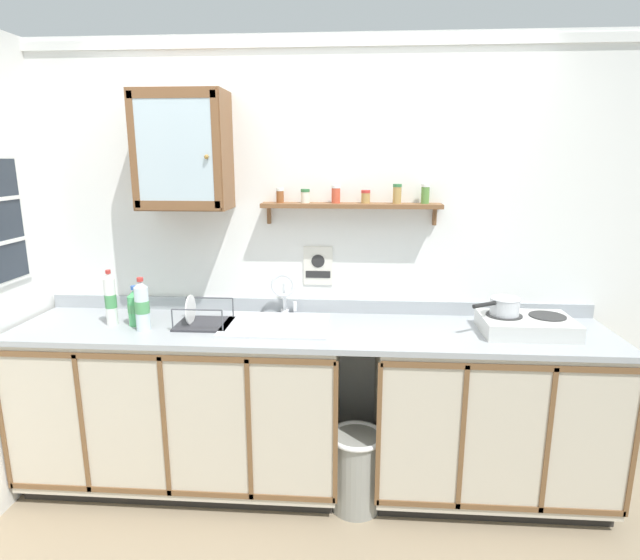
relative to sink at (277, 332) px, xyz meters
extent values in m
plane|color=gray|center=(0.19, -0.42, -0.92)|extent=(6.26, 6.26, 0.00)
cube|color=white|center=(0.19, 0.30, 0.33)|extent=(3.86, 0.05, 2.52)
cube|color=white|center=(0.19, 0.27, 1.54)|extent=(3.86, 0.02, 0.05)
cube|color=black|center=(-0.54, -0.01, -0.88)|extent=(1.73, 0.55, 0.08)
cube|color=beige|center=(-0.54, -0.04, -0.42)|extent=(1.76, 0.61, 0.85)
cube|color=brown|center=(-0.54, -0.35, -0.03)|extent=(1.76, 0.01, 0.03)
cube|color=brown|center=(-0.54, -0.35, -0.79)|extent=(1.76, 0.01, 0.03)
cube|color=brown|center=(-1.42, -0.35, -0.42)|extent=(0.02, 0.01, 0.79)
cube|color=brown|center=(-0.98, -0.35, -0.42)|extent=(0.02, 0.01, 0.79)
cube|color=brown|center=(-0.54, -0.35, -0.42)|extent=(0.02, 0.01, 0.79)
cube|color=brown|center=(-0.10, -0.35, -0.42)|extent=(0.02, 0.01, 0.79)
cube|color=brown|center=(0.34, -0.35, -0.42)|extent=(0.02, 0.01, 0.79)
cube|color=black|center=(1.18, -0.01, -0.88)|extent=(1.21, 0.55, 0.08)
cube|color=beige|center=(1.18, -0.04, -0.42)|extent=(1.24, 0.61, 0.85)
cube|color=brown|center=(1.18, -0.35, -0.03)|extent=(1.24, 0.01, 0.03)
cube|color=brown|center=(1.18, -0.35, -0.79)|extent=(1.24, 0.01, 0.03)
cube|color=brown|center=(0.56, -0.35, -0.42)|extent=(0.02, 0.01, 0.79)
cube|color=brown|center=(0.97, -0.35, -0.42)|extent=(0.02, 0.01, 0.79)
cube|color=brown|center=(1.39, -0.35, -0.42)|extent=(0.02, 0.01, 0.79)
cube|color=brown|center=(1.80, -0.35, -0.42)|extent=(0.02, 0.01, 0.79)
cube|color=#9EA3A8|center=(0.19, -0.04, 0.03)|extent=(3.22, 0.64, 0.03)
cube|color=#9EA3A8|center=(0.19, 0.26, 0.08)|extent=(3.22, 0.02, 0.08)
cube|color=silver|center=(0.00, -0.02, 0.05)|extent=(0.58, 0.44, 0.01)
cube|color=slate|center=(0.00, -0.02, -0.09)|extent=(0.49, 0.36, 0.01)
cube|color=slate|center=(0.00, 0.17, -0.03)|extent=(0.49, 0.01, 0.14)
cube|color=slate|center=(0.00, -0.20, -0.03)|extent=(0.49, 0.01, 0.14)
cylinder|color=#4C4C51|center=(0.00, -0.02, -0.10)|extent=(0.04, 0.04, 0.01)
cylinder|color=silver|center=(0.02, 0.22, 0.05)|extent=(0.05, 0.05, 0.02)
cylinder|color=silver|center=(0.02, 0.22, 0.15)|extent=(0.02, 0.02, 0.16)
torus|color=silver|center=(0.02, 0.16, 0.23)|extent=(0.14, 0.02, 0.14)
cylinder|color=silver|center=(0.08, 0.22, 0.09)|extent=(0.02, 0.02, 0.06)
cube|color=silver|center=(1.33, -0.04, 0.08)|extent=(0.47, 0.33, 0.09)
cylinder|color=#2D2D2D|center=(1.22, -0.01, 0.13)|extent=(0.19, 0.19, 0.01)
cylinder|color=#2D2D2D|center=(1.44, -0.01, 0.13)|extent=(0.19, 0.19, 0.01)
cylinder|color=black|center=(1.22, -0.19, 0.08)|extent=(0.03, 0.02, 0.03)
cylinder|color=black|center=(1.44, -0.19, 0.08)|extent=(0.03, 0.02, 0.03)
cylinder|color=silver|center=(1.22, -0.01, 0.18)|extent=(0.15, 0.15, 0.09)
torus|color=silver|center=(1.22, -0.01, 0.22)|extent=(0.16, 0.16, 0.01)
cylinder|color=black|center=(1.09, -0.09, 0.21)|extent=(0.14, 0.10, 0.02)
cylinder|color=white|center=(-0.90, -0.06, 0.17)|extent=(0.06, 0.06, 0.26)
cone|color=white|center=(-0.90, -0.06, 0.32)|extent=(0.06, 0.06, 0.03)
cylinder|color=red|center=(-0.90, -0.06, 0.34)|extent=(0.03, 0.03, 0.02)
cylinder|color=#4C9959|center=(-0.90, -0.06, 0.18)|extent=(0.06, 0.06, 0.07)
cylinder|color=#4CB266|center=(-0.77, -0.05, 0.12)|extent=(0.08, 0.08, 0.16)
cone|color=#4CB266|center=(-0.77, -0.05, 0.22)|extent=(0.08, 0.08, 0.04)
cylinder|color=#2D59B2|center=(-0.77, -0.05, 0.25)|extent=(0.04, 0.04, 0.02)
cylinder|color=#4C9959|center=(-0.77, -0.05, 0.14)|extent=(0.09, 0.09, 0.05)
cylinder|color=silver|center=(-0.70, -0.13, 0.16)|extent=(0.07, 0.07, 0.23)
cone|color=silver|center=(-0.70, -0.13, 0.29)|extent=(0.07, 0.07, 0.03)
cylinder|color=red|center=(-0.70, -0.13, 0.32)|extent=(0.03, 0.03, 0.02)
cylinder|color=#4C9959|center=(-0.70, -0.13, 0.17)|extent=(0.08, 0.08, 0.07)
cube|color=#333338|center=(-0.40, -0.03, 0.05)|extent=(0.29, 0.26, 0.01)
cylinder|color=#4C4F54|center=(-0.53, -0.15, 0.11)|extent=(0.01, 0.01, 0.11)
cylinder|color=#4C4F54|center=(-0.26, -0.15, 0.11)|extent=(0.01, 0.01, 0.11)
cylinder|color=#4C4F54|center=(-0.53, 0.09, 0.11)|extent=(0.01, 0.01, 0.11)
cylinder|color=#4C4F54|center=(-0.26, 0.09, 0.11)|extent=(0.01, 0.01, 0.11)
cylinder|color=#4C4F54|center=(-0.40, -0.15, 0.16)|extent=(0.27, 0.01, 0.01)
cylinder|color=#4C4F54|center=(-0.40, 0.09, 0.16)|extent=(0.27, 0.01, 0.01)
cylinder|color=white|center=(-0.47, -0.03, 0.13)|extent=(0.01, 0.16, 0.16)
cube|color=brown|center=(-0.51, 0.14, 0.98)|extent=(0.49, 0.27, 0.63)
cube|color=silver|center=(-0.51, 0.00, 0.98)|extent=(0.40, 0.01, 0.51)
cube|color=brown|center=(-0.73, 0.00, 0.98)|extent=(0.04, 0.01, 0.59)
cube|color=brown|center=(-0.29, 0.00, 0.98)|extent=(0.04, 0.01, 0.59)
cube|color=brown|center=(-0.51, 0.00, 1.26)|extent=(0.46, 0.01, 0.05)
cube|color=brown|center=(-0.51, 0.00, 0.69)|extent=(0.46, 0.01, 0.05)
sphere|color=olive|center=(-0.34, -0.02, 0.95)|extent=(0.02, 0.02, 0.02)
cube|color=brown|center=(0.40, 0.20, 0.68)|extent=(1.00, 0.14, 0.02)
cube|color=brown|center=(-0.07, 0.26, 0.62)|extent=(0.02, 0.03, 0.10)
cube|color=brown|center=(0.87, 0.26, 0.62)|extent=(0.02, 0.03, 0.10)
cylinder|color=brown|center=(0.00, 0.21, 0.73)|extent=(0.04, 0.04, 0.07)
cylinder|color=white|center=(0.00, 0.21, 0.77)|extent=(0.04, 0.04, 0.02)
cylinder|color=silver|center=(0.14, 0.21, 0.72)|extent=(0.05, 0.05, 0.06)
cylinder|color=#33723F|center=(0.14, 0.21, 0.76)|extent=(0.05, 0.05, 0.02)
cylinder|color=#CC4C33|center=(0.32, 0.21, 0.74)|extent=(0.05, 0.05, 0.08)
cylinder|color=white|center=(0.32, 0.21, 0.78)|extent=(0.05, 0.05, 0.02)
cylinder|color=tan|center=(0.48, 0.21, 0.72)|extent=(0.05, 0.05, 0.06)
cylinder|color=red|center=(0.48, 0.21, 0.76)|extent=(0.05, 0.05, 0.02)
cylinder|color=tan|center=(0.65, 0.19, 0.74)|extent=(0.05, 0.05, 0.09)
cylinder|color=#33723F|center=(0.65, 0.19, 0.79)|extent=(0.05, 0.05, 0.02)
cylinder|color=#598C3F|center=(0.81, 0.21, 0.74)|extent=(0.05, 0.05, 0.09)
cylinder|color=white|center=(0.81, 0.21, 0.79)|extent=(0.05, 0.05, 0.02)
cube|color=silver|center=(0.21, 0.27, 0.32)|extent=(0.17, 0.01, 0.23)
cube|color=#262626|center=(0.21, 0.26, 0.27)|extent=(0.14, 0.00, 0.04)
cylinder|color=#262626|center=(0.21, 0.26, 0.35)|extent=(0.08, 0.00, 0.08)
cylinder|color=gray|center=(0.45, -0.21, -0.71)|extent=(0.27, 0.27, 0.43)
torus|color=white|center=(0.45, -0.21, -0.50)|extent=(0.30, 0.30, 0.03)
camera|label=1|loc=(0.43, -2.70, 0.94)|focal=29.04mm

